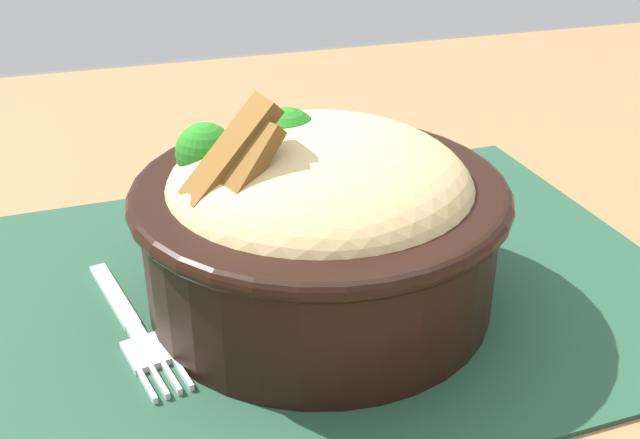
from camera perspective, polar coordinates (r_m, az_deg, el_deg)
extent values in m
cube|color=olive|center=(0.45, -3.40, -7.84)|extent=(1.39, 0.97, 0.04)
cylinder|color=brown|center=(1.23, 21.57, -4.66)|extent=(0.04, 0.04, 0.69)
cube|color=#1E422D|center=(0.44, -2.46, -5.86)|extent=(0.46, 0.32, 0.00)
cylinder|color=black|center=(0.42, 0.00, -1.65)|extent=(0.19, 0.19, 0.07)
torus|color=black|center=(0.40, 0.00, 2.12)|extent=(0.20, 0.20, 0.01)
ellipsoid|color=tan|center=(0.40, 0.00, 2.25)|extent=(0.17, 0.17, 0.07)
sphere|color=#1F701C|center=(0.39, -3.42, 4.55)|extent=(0.03, 0.03, 0.03)
sphere|color=#1F701C|center=(0.40, -8.56, 4.99)|extent=(0.03, 0.03, 0.03)
sphere|color=#1F701C|center=(0.41, -2.51, 5.91)|extent=(0.04, 0.04, 0.04)
cylinder|color=orange|center=(0.38, -3.24, 3.30)|extent=(0.02, 0.03, 0.01)
cylinder|color=orange|center=(0.41, -2.04, 5.47)|extent=(0.03, 0.03, 0.01)
cube|color=brown|center=(0.37, -6.72, 5.00)|extent=(0.05, 0.03, 0.05)
cube|color=brown|center=(0.36, -5.80, 3.89)|extent=(0.04, 0.04, 0.04)
cube|color=silver|center=(0.45, -15.13, -5.48)|extent=(0.02, 0.07, 0.00)
cube|color=silver|center=(0.42, -13.54, -8.22)|extent=(0.01, 0.01, 0.00)
cube|color=silver|center=(0.40, -12.69, -9.65)|extent=(0.03, 0.03, 0.00)
cube|color=silver|center=(0.38, -12.77, -12.07)|extent=(0.01, 0.02, 0.00)
cube|color=silver|center=(0.38, -11.92, -11.82)|extent=(0.01, 0.02, 0.00)
cube|color=silver|center=(0.38, -11.03, -11.56)|extent=(0.01, 0.02, 0.00)
cube|color=silver|center=(0.38, -10.19, -11.31)|extent=(0.01, 0.02, 0.00)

